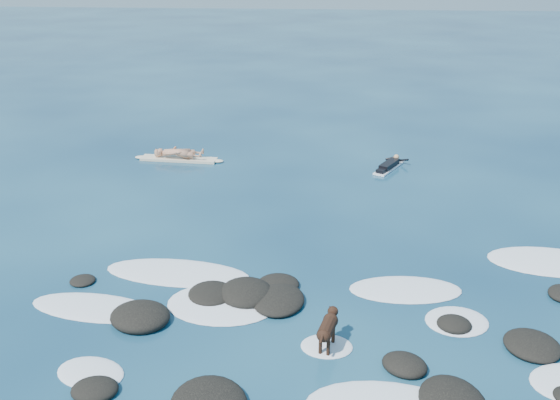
# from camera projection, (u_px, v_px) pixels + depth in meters

# --- Properties ---
(ground) EXTENTS (160.00, 160.00, 0.00)m
(ground) POSITION_uv_depth(u_px,v_px,m) (331.00, 299.00, 14.85)
(ground) COLOR #0A2642
(ground) RESTS_ON ground
(reef_rocks) EXTENTS (13.28, 6.50, 0.46)m
(reef_rocks) POSITION_uv_depth(u_px,v_px,m) (320.00, 344.00, 13.00)
(reef_rocks) COLOR black
(reef_rocks) RESTS_ON ground
(breaking_foam) EXTENTS (14.56, 8.49, 0.12)m
(breaking_foam) POSITION_uv_depth(u_px,v_px,m) (331.00, 312.00, 14.29)
(breaking_foam) COLOR white
(breaking_foam) RESTS_ON ground
(standing_surfer_rig) EXTENTS (3.64, 0.79, 2.07)m
(standing_surfer_rig) POSITION_uv_depth(u_px,v_px,m) (178.00, 141.00, 24.41)
(standing_surfer_rig) COLOR beige
(standing_surfer_rig) RESTS_ON ground
(paddling_surfer_rig) EXTENTS (1.43, 2.11, 0.38)m
(paddling_surfer_rig) POSITION_uv_depth(u_px,v_px,m) (389.00, 165.00, 23.72)
(paddling_surfer_rig) COLOR white
(paddling_surfer_rig) RESTS_ON ground
(dog) EXTENTS (0.49, 1.24, 0.80)m
(dog) POSITION_uv_depth(u_px,v_px,m) (328.00, 326.00, 12.84)
(dog) COLOR black
(dog) RESTS_ON ground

